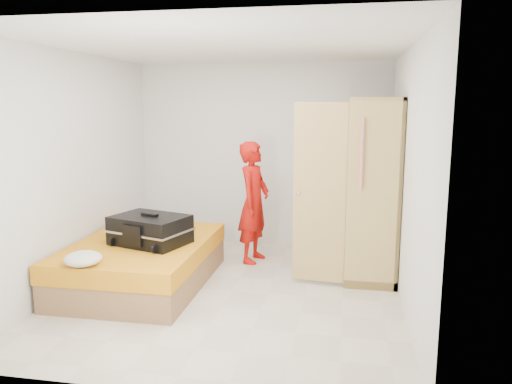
% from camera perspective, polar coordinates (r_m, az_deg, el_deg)
% --- Properties ---
extents(room, '(4.00, 4.02, 2.60)m').
position_cam_1_polar(room, '(5.26, -2.92, 2.06)').
color(room, beige).
rests_on(room, ground).
extents(bed, '(1.42, 2.02, 0.50)m').
position_cam_1_polar(bed, '(5.87, -12.85, -7.86)').
color(bed, olive).
rests_on(bed, ground).
extents(wardrobe, '(1.17, 1.20, 2.10)m').
position_cam_1_polar(wardrobe, '(6.03, 12.60, -0.05)').
color(wardrobe, tan).
rests_on(wardrobe, ground).
extents(person, '(0.48, 0.63, 1.56)m').
position_cam_1_polar(person, '(6.42, -0.25, -1.17)').
color(person, red).
rests_on(person, ground).
extents(suitcase, '(0.94, 0.80, 0.34)m').
position_cam_1_polar(suitcase, '(5.65, -12.02, -4.26)').
color(suitcase, black).
rests_on(suitcase, bed).
extents(round_cushion, '(0.36, 0.36, 0.14)m').
position_cam_1_polar(round_cushion, '(5.10, -19.16, -7.21)').
color(round_cushion, beige).
rests_on(round_cushion, bed).
extents(pillow, '(0.56, 0.32, 0.10)m').
position_cam_1_polar(pillow, '(6.57, -10.51, -3.16)').
color(pillow, beige).
rests_on(pillow, bed).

